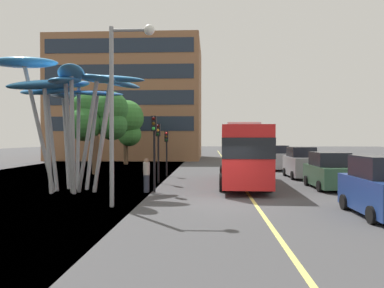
{
  "coord_description": "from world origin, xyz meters",
  "views": [
    {
      "loc": [
        -0.76,
        -15.81,
        2.81
      ],
      "look_at": [
        -1.78,
        5.91,
        2.5
      ],
      "focal_mm": 34.43,
      "sensor_mm": 36.0,
      "label": 1
    }
  ],
  "objects_px": {
    "car_parked_far": "(301,163)",
    "car_side_street": "(277,158)",
    "red_bus": "(242,151)",
    "traffic_light_island_mid": "(166,144)",
    "traffic_light_kerb_far": "(158,140)",
    "car_parked_mid": "(329,172)",
    "pedestrian": "(146,175)",
    "car_parked_near": "(383,188)",
    "leaf_sculpture": "(71,89)",
    "car_far_side": "(266,155)",
    "traffic_light_kerb_near": "(154,137)",
    "street_lamp": "(122,90)"
  },
  "relations": [
    {
      "from": "red_bus",
      "to": "traffic_light_kerb_far",
      "type": "height_order",
      "value": "traffic_light_kerb_far"
    },
    {
      "from": "red_bus",
      "to": "traffic_light_island_mid",
      "type": "height_order",
      "value": "red_bus"
    },
    {
      "from": "red_bus",
      "to": "street_lamp",
      "type": "distance_m",
      "value": 9.64
    },
    {
      "from": "car_parked_mid",
      "to": "car_parked_far",
      "type": "bearing_deg",
      "value": 91.59
    },
    {
      "from": "red_bus",
      "to": "car_parked_mid",
      "type": "xyz_separation_m",
      "value": [
        4.73,
        -1.34,
        -1.08
      ]
    },
    {
      "from": "leaf_sculpture",
      "to": "car_far_side",
      "type": "height_order",
      "value": "leaf_sculpture"
    },
    {
      "from": "traffic_light_kerb_far",
      "to": "car_parked_near",
      "type": "height_order",
      "value": "traffic_light_kerb_far"
    },
    {
      "from": "car_parked_far",
      "to": "car_side_street",
      "type": "distance_m",
      "value": 6.96
    },
    {
      "from": "car_parked_far",
      "to": "street_lamp",
      "type": "bearing_deg",
      "value": -130.91
    },
    {
      "from": "leaf_sculpture",
      "to": "car_parked_near",
      "type": "relative_size",
      "value": 2.08
    },
    {
      "from": "leaf_sculpture",
      "to": "car_side_street",
      "type": "xyz_separation_m",
      "value": [
        13.46,
        14.43,
        -4.39
      ]
    },
    {
      "from": "traffic_light_kerb_near",
      "to": "traffic_light_island_mid",
      "type": "distance_m",
      "value": 8.44
    },
    {
      "from": "car_parked_mid",
      "to": "street_lamp",
      "type": "height_order",
      "value": "street_lamp"
    },
    {
      "from": "car_side_street",
      "to": "traffic_light_island_mid",
      "type": "bearing_deg",
      "value": -146.32
    },
    {
      "from": "car_parked_near",
      "to": "traffic_light_kerb_far",
      "type": "bearing_deg",
      "value": 134.96
    },
    {
      "from": "car_side_street",
      "to": "traffic_light_kerb_near",
      "type": "bearing_deg",
      "value": -121.54
    },
    {
      "from": "traffic_light_kerb_far",
      "to": "car_parked_mid",
      "type": "relative_size",
      "value": 0.89
    },
    {
      "from": "car_parked_mid",
      "to": "pedestrian",
      "type": "relative_size",
      "value": 2.36
    },
    {
      "from": "car_parked_near",
      "to": "pedestrian",
      "type": "relative_size",
      "value": 2.23
    },
    {
      "from": "traffic_light_kerb_far",
      "to": "traffic_light_island_mid",
      "type": "xyz_separation_m",
      "value": [
        0.02,
        4.36,
        -0.27
      ]
    },
    {
      "from": "street_lamp",
      "to": "pedestrian",
      "type": "distance_m",
      "value": 5.71
    },
    {
      "from": "traffic_light_kerb_far",
      "to": "car_far_side",
      "type": "height_order",
      "value": "traffic_light_kerb_far"
    },
    {
      "from": "traffic_light_kerb_far",
      "to": "pedestrian",
      "type": "xyz_separation_m",
      "value": [
        -0.07,
        -3.96,
        -1.82
      ]
    },
    {
      "from": "red_bus",
      "to": "car_side_street",
      "type": "xyz_separation_m",
      "value": [
        4.1,
        11.33,
        -1.0
      ]
    },
    {
      "from": "leaf_sculpture",
      "to": "car_far_side",
      "type": "relative_size",
      "value": 2.14
    },
    {
      "from": "traffic_light_kerb_far",
      "to": "car_far_side",
      "type": "bearing_deg",
      "value": 62.29
    },
    {
      "from": "traffic_light_kerb_far",
      "to": "leaf_sculpture",
      "type": "bearing_deg",
      "value": -136.88
    },
    {
      "from": "leaf_sculpture",
      "to": "traffic_light_kerb_near",
      "type": "distance_m",
      "value": 5.16
    },
    {
      "from": "traffic_light_kerb_far",
      "to": "car_parked_near",
      "type": "distance_m",
      "value": 13.57
    },
    {
      "from": "red_bus",
      "to": "car_far_side",
      "type": "distance_m",
      "value": 19.31
    },
    {
      "from": "red_bus",
      "to": "leaf_sculpture",
      "type": "distance_m",
      "value": 10.43
    },
    {
      "from": "leaf_sculpture",
      "to": "car_parked_far",
      "type": "height_order",
      "value": "leaf_sculpture"
    },
    {
      "from": "pedestrian",
      "to": "car_side_street",
      "type": "bearing_deg",
      "value": 57.1
    },
    {
      "from": "traffic_light_kerb_far",
      "to": "traffic_light_kerb_near",
      "type": "bearing_deg",
      "value": -85.03
    },
    {
      "from": "traffic_light_island_mid",
      "to": "car_parked_near",
      "type": "height_order",
      "value": "traffic_light_island_mid"
    },
    {
      "from": "traffic_light_island_mid",
      "to": "traffic_light_kerb_near",
      "type": "bearing_deg",
      "value": -87.73
    },
    {
      "from": "leaf_sculpture",
      "to": "pedestrian",
      "type": "distance_m",
      "value": 6.09
    },
    {
      "from": "car_side_street",
      "to": "car_far_side",
      "type": "distance_m",
      "value": 7.48
    },
    {
      "from": "leaf_sculpture",
      "to": "traffic_light_island_mid",
      "type": "relative_size",
      "value": 2.46
    },
    {
      "from": "traffic_light_kerb_near",
      "to": "pedestrian",
      "type": "distance_m",
      "value": 2.03
    },
    {
      "from": "traffic_light_island_mid",
      "to": "leaf_sculpture",
      "type": "bearing_deg",
      "value": -116.76
    },
    {
      "from": "car_parked_mid",
      "to": "traffic_light_kerb_far",
      "type": "bearing_deg",
      "value": 168.07
    },
    {
      "from": "traffic_light_kerb_far",
      "to": "traffic_light_island_mid",
      "type": "distance_m",
      "value": 4.37
    },
    {
      "from": "red_bus",
      "to": "traffic_light_kerb_far",
      "type": "distance_m",
      "value": 5.33
    },
    {
      "from": "car_parked_near",
      "to": "street_lamp",
      "type": "bearing_deg",
      "value": 171.85
    },
    {
      "from": "car_parked_far",
      "to": "car_parked_mid",
      "type": "bearing_deg",
      "value": -88.41
    },
    {
      "from": "car_parked_mid",
      "to": "pedestrian",
      "type": "xyz_separation_m",
      "value": [
        -10.03,
        -1.86,
        -0.06
      ]
    },
    {
      "from": "red_bus",
      "to": "car_parked_near",
      "type": "height_order",
      "value": "red_bus"
    },
    {
      "from": "pedestrian",
      "to": "leaf_sculpture",
      "type": "bearing_deg",
      "value": 178.62
    },
    {
      "from": "car_parked_far",
      "to": "car_far_side",
      "type": "relative_size",
      "value": 1.09
    }
  ]
}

